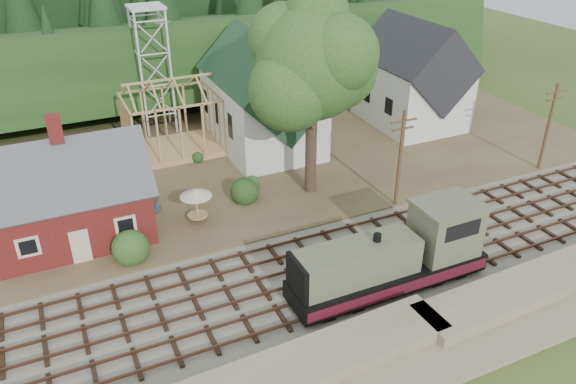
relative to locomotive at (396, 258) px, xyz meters
name	(u,v)px	position (x,y,z in m)	size (l,w,h in m)	color
ground	(351,266)	(-1.27, 3.00, -2.21)	(140.00, 140.00, 0.00)	#384C1E
embankment	(431,351)	(-1.27, -5.50, -2.21)	(64.00, 5.00, 1.60)	#7F7259
railroad_bed	(351,265)	(-1.27, 3.00, -2.13)	(64.00, 11.00, 0.16)	#726B5B
village_flat	(251,158)	(-1.27, 21.00, -2.06)	(64.00, 26.00, 0.30)	brown
hillside	(181,85)	(-1.27, 45.00, -2.21)	(70.00, 28.00, 8.00)	#1E3F19
ridge	(152,54)	(-1.27, 61.00, -2.21)	(80.00, 20.00, 12.00)	black
depot	(70,199)	(-17.27, 14.00, 1.00)	(10.80, 7.41, 9.00)	#521712
church	(263,97)	(0.73, 22.68, 2.97)	(8.40, 15.17, 13.00)	silver
farmhouse	(412,80)	(16.73, 22.00, 2.65)	(8.40, 10.80, 10.60)	silver
timber_frame	(172,122)	(-7.27, 25.00, 1.05)	(8.20, 6.20, 6.99)	tan
lattice_tower	(149,32)	(-7.27, 31.00, 7.82)	(3.20, 3.20, 12.12)	silver
big_tree	(314,70)	(0.90, 13.08, 8.00)	(10.90, 8.40, 14.70)	#38281E
telegraph_pole_near	(400,158)	(5.73, 8.20, 2.03)	(2.20, 0.28, 8.00)	#4C331E
telegraph_pole_far	(548,126)	(20.73, 8.20, 2.03)	(2.20, 0.28, 8.00)	#4C331E
locomotive	(396,258)	(0.00, 0.00, 0.00)	(12.63, 3.16, 5.03)	black
car_blue	(142,201)	(-12.21, 15.92, -1.37)	(1.29, 3.21, 1.09)	#63A0D5
car_green	(23,242)	(-20.74, 13.66, -1.32)	(1.24, 3.57, 1.18)	gray
car_red	(429,119)	(18.28, 20.59, -1.35)	(1.87, 4.06, 1.13)	red
patio_set	(196,194)	(-8.92, 12.29, 0.29)	(2.33, 2.33, 2.59)	silver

